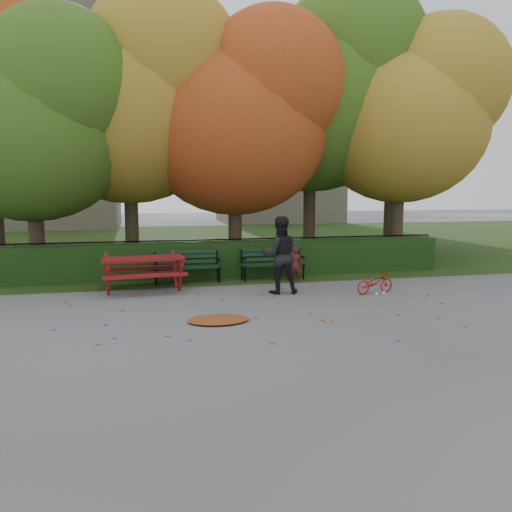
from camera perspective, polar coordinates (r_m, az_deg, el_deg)
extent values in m
plane|color=gray|center=(10.47, 1.13, -6.40)|extent=(90.00, 90.00, 0.00)
plane|color=#1D3113|center=(24.12, -6.94, 1.56)|extent=(90.00, 90.00, 0.00)
cube|color=#B4A38F|center=(36.78, -23.81, 14.77)|extent=(10.00, 7.00, 15.00)
cube|color=#B4A38F|center=(39.42, 2.64, 12.68)|extent=(9.00, 6.00, 12.00)
cube|color=black|center=(14.71, -3.11, -0.34)|extent=(13.00, 0.90, 1.00)
cube|color=black|center=(15.55, -3.60, -1.47)|extent=(14.00, 0.04, 0.04)
cube|color=black|center=(15.43, -3.63, 1.90)|extent=(14.00, 0.04, 0.04)
cylinder|color=black|center=(15.30, -14.77, -0.27)|extent=(0.03, 0.03, 1.00)
cylinder|color=black|center=(15.49, -3.61, 0.06)|extent=(0.03, 0.03, 1.00)
cylinder|color=black|center=(16.24, 6.90, 0.37)|extent=(0.03, 0.03, 1.00)
cylinder|color=black|center=(17.72, 17.61, 0.68)|extent=(0.03, 0.03, 1.00)
cylinder|color=#32241D|center=(15.99, -23.80, 2.59)|extent=(0.44, 0.44, 2.62)
ellipsoid|color=#315519|center=(16.03, -24.36, 12.66)|extent=(5.60, 5.60, 5.04)
sphere|color=#315519|center=(15.36, -21.41, 17.81)|extent=(4.20, 4.20, 4.20)
cylinder|color=#32241D|center=(16.89, -14.03, 4.14)|extent=(0.44, 0.44, 3.15)
ellipsoid|color=olive|center=(17.03, -14.41, 15.55)|extent=(6.40, 6.40, 5.76)
sphere|color=olive|center=(16.53, -10.51, 20.99)|extent=(4.80, 4.80, 4.80)
cylinder|color=#32241D|center=(16.37, -2.42, 3.64)|extent=(0.44, 0.44, 2.80)
ellipsoid|color=maroon|center=(16.43, -2.48, 14.14)|extent=(6.00, 6.00, 5.40)
sphere|color=maroon|center=(16.14, 1.89, 19.11)|extent=(4.50, 4.50, 4.50)
cylinder|color=#32241D|center=(18.37, 6.11, 5.14)|extent=(0.44, 0.44, 3.50)
ellipsoid|color=#315519|center=(18.59, 6.28, 16.77)|extent=(6.80, 6.80, 6.12)
sphere|color=#315519|center=(18.54, 11.02, 21.53)|extent=(5.10, 5.10, 5.10)
cylinder|color=#32241D|center=(18.10, 15.79, 4.03)|extent=(0.44, 0.44, 2.97)
ellipsoid|color=olive|center=(18.19, 16.17, 14.09)|extent=(5.80, 5.80, 5.22)
sphere|color=olive|center=(18.28, 20.41, 18.03)|extent=(4.35, 4.35, 4.35)
sphere|color=maroon|center=(19.39, -25.63, 19.35)|extent=(4.95, 4.95, 4.95)
cylinder|color=#32241D|center=(22.46, 14.96, 4.93)|extent=(0.44, 0.44, 3.15)
ellipsoid|color=#315519|center=(22.57, 15.26, 13.52)|extent=(6.00, 6.00, 5.40)
sphere|color=#315519|center=(22.62, 18.78, 16.83)|extent=(4.50, 4.50, 4.50)
cube|color=black|center=(13.49, -7.77, -1.38)|extent=(1.80, 0.12, 0.04)
cube|color=black|center=(13.67, -7.84, -1.27)|extent=(1.80, 0.12, 0.04)
cube|color=black|center=(13.84, -7.91, -1.15)|extent=(1.80, 0.12, 0.04)
cube|color=black|center=(13.92, -7.95, -0.65)|extent=(1.80, 0.05, 0.10)
cube|color=black|center=(13.90, -7.96, -0.04)|extent=(1.80, 0.05, 0.10)
cube|color=black|center=(13.88, -7.97, 0.49)|extent=(1.80, 0.05, 0.10)
cube|color=black|center=(13.62, -11.40, -1.46)|extent=(0.05, 0.55, 0.06)
cube|color=black|center=(13.86, -11.46, -0.37)|extent=(0.05, 0.05, 0.41)
cylinder|color=black|center=(13.48, -11.36, -2.42)|extent=(0.05, 0.05, 0.44)
cylinder|color=black|center=(13.83, -11.40, -2.16)|extent=(0.05, 0.05, 0.44)
cube|color=black|center=(13.61, -11.43, -0.62)|extent=(0.05, 0.45, 0.04)
cube|color=black|center=(13.77, -4.31, -1.24)|extent=(0.05, 0.55, 0.06)
cube|color=black|center=(14.00, -4.49, -0.16)|extent=(0.05, 0.05, 0.41)
cylinder|color=black|center=(13.63, -4.19, -2.18)|extent=(0.05, 0.05, 0.44)
cylinder|color=black|center=(13.98, -4.42, -1.93)|extent=(0.05, 0.05, 0.44)
cube|color=black|center=(13.76, -4.34, -0.40)|extent=(0.05, 0.45, 0.04)
cube|color=black|center=(13.90, 2.13, -1.05)|extent=(1.80, 0.12, 0.04)
cube|color=black|center=(14.08, 1.94, -0.94)|extent=(1.80, 0.12, 0.04)
cube|color=black|center=(14.25, 1.75, -0.84)|extent=(1.80, 0.12, 0.04)
cube|color=black|center=(14.32, 1.66, -0.35)|extent=(1.80, 0.05, 0.10)
cube|color=black|center=(14.30, 1.66, 0.25)|extent=(1.80, 0.05, 0.10)
cube|color=black|center=(14.28, 1.67, 0.76)|extent=(1.80, 0.05, 0.10)
cube|color=black|center=(13.89, -1.46, -1.14)|extent=(0.05, 0.55, 0.06)
cube|color=black|center=(14.12, -1.68, -0.07)|extent=(0.05, 0.05, 0.41)
cylinder|color=black|center=(13.75, -1.31, -2.08)|extent=(0.05, 0.05, 0.44)
cylinder|color=black|center=(14.09, -1.60, -1.83)|extent=(0.05, 0.05, 0.44)
cube|color=black|center=(13.88, -1.48, -0.31)|extent=(0.05, 0.45, 0.04)
cube|color=black|center=(14.32, 5.23, -0.90)|extent=(0.05, 0.55, 0.06)
cube|color=black|center=(14.54, 4.91, 0.13)|extent=(0.05, 0.05, 0.41)
cylinder|color=black|center=(14.18, 5.44, -1.81)|extent=(0.05, 0.05, 0.44)
cylinder|color=black|center=(14.52, 5.00, -1.58)|extent=(0.05, 0.05, 0.44)
cube|color=black|center=(14.31, 5.21, -0.10)|extent=(0.05, 0.45, 0.04)
cube|color=maroon|center=(12.80, -12.83, -0.28)|extent=(2.06, 1.01, 0.07)
cube|color=maroon|center=(12.19, -12.49, -2.24)|extent=(2.01, 0.46, 0.06)
cube|color=maroon|center=(13.50, -13.06, -1.31)|extent=(2.01, 0.46, 0.06)
cube|color=maroon|center=(12.31, -16.56, -2.49)|extent=(0.12, 0.58, 0.97)
cube|color=maroon|center=(13.29, -16.70, -1.76)|extent=(0.12, 0.58, 0.97)
cube|color=maroon|center=(12.76, -16.68, -0.84)|extent=(0.21, 1.49, 0.07)
cube|color=maroon|center=(12.47, -8.61, -2.13)|extent=(0.12, 0.58, 0.97)
cube|color=maroon|center=(13.44, -9.33, -1.44)|extent=(0.12, 0.58, 0.97)
cube|color=maroon|center=(12.92, -9.01, -0.51)|extent=(0.21, 1.49, 0.07)
cube|color=maroon|center=(12.85, -12.78, -1.94)|extent=(1.77, 0.23, 0.07)
ellipsoid|color=maroon|center=(9.75, -4.31, -7.24)|extent=(1.37, 1.12, 0.08)
imported|color=#471A16|center=(13.66, 4.52, -0.99)|extent=(0.40, 0.30, 0.99)
imported|color=black|center=(12.20, 2.72, 0.12)|extent=(0.97, 0.78, 1.89)
imported|color=#A9150F|center=(12.58, 13.43, -2.94)|extent=(1.11, 0.59, 0.55)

